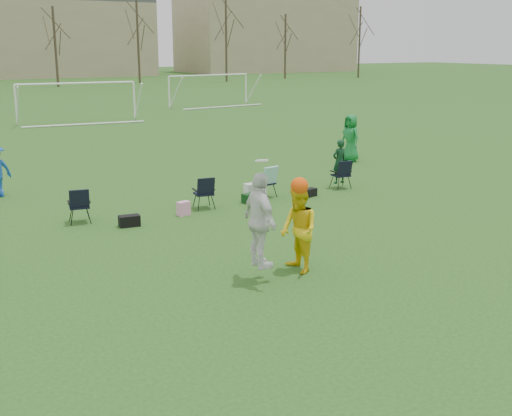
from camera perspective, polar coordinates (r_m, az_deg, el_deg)
ground at (r=11.85m, az=4.89°, el=-9.15°), size 260.00×260.00×0.00m
fielder_green_far at (r=26.93m, az=8.40°, el=6.17°), size 0.71×1.01×1.95m
center_contest at (r=13.21m, az=2.22°, el=-1.49°), size 1.62×1.16×2.54m
sideline_setup at (r=19.87m, az=-0.72°, el=2.09°), size 9.49×2.20×1.65m
goal_mid at (r=42.29m, az=-15.66°, el=9.99°), size 7.40×0.63×2.46m
goal_right at (r=52.00m, az=-4.20°, el=11.17°), size 7.35×1.14×2.46m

